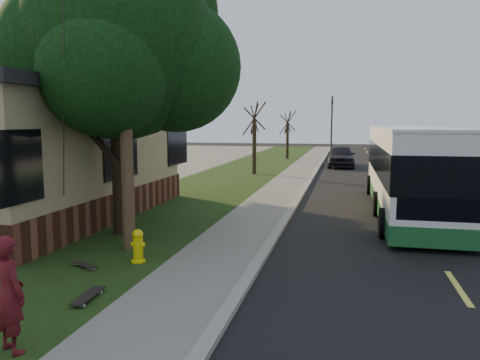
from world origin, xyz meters
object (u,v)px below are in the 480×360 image
Objects in this scene: fire_hydrant at (138,246)px; bare_tree_near at (254,139)px; bare_tree_far at (287,136)px; distant_car at (341,156)px; leafy_tree at (122,47)px; traffic_signal at (332,122)px; transit_bus at (411,168)px; skateboard_spare at (84,265)px; skateboarder at (9,294)px; utility_pole at (124,59)px; skateboard_main at (88,296)px.

bare_tree_near is (-0.90, 18.00, 1.72)m from fire_hydrant.
bare_tree_far is at bearing 90.76° from fire_hydrant.
leafy_tree is at bearing -105.64° from distant_car.
traffic_signal reaches higher than transit_bus.
transit_bus is at bearing 47.69° from skateboard_spare.
skateboard_spare is (-1.06, 3.53, -0.75)m from skateboarder.
utility_pole reaches higher than fire_hydrant.
utility_pole is 33.26m from traffic_signal.
transit_bus is 11.39m from skateboard_spare.
fire_hydrant is at bearing 92.54° from skateboard_main.
distant_car is (1.00, -9.71, -2.39)m from traffic_signal.
leafy_tree reaches higher than distant_car.
bare_tree_far is 5.42× the size of skateboard_spare.
leafy_tree is at bearing 100.51° from skateboard_spare.
distant_car is (4.81, 23.30, -3.86)m from utility_pole.
bare_tree_near is 0.39× the size of transit_bus.
skateboarder is (0.81, -5.16, -3.76)m from utility_pole.
utility_pole reaches higher than skateboard_main.
bare_tree_near is 5.79× the size of skateboard_spare.
bare_tree_near is at bearing 89.81° from skateboard_spare.
bare_tree_near is at bearing 90.66° from utility_pole.
traffic_signal is 6.00× the size of skateboard_main.
distant_car is at bearing 98.72° from transit_bus.
bare_tree_far reaches higher than fire_hydrant.
fire_hydrant is 0.09× the size of leafy_tree.
skateboarder is (1.67, -6.81, -4.29)m from leafy_tree.
leafy_tree is at bearing 117.60° from utility_pole.
skateboard_spare is at bearing -146.69° from fire_hydrant.
skateboarder is 0.35× the size of distant_car.
utility_pole is at bearing -89.34° from bare_tree_near.
skateboard_main is at bearing -66.70° from skateboarder.
distant_car is at bearing 75.32° from leafy_tree.
fire_hydrant reaches higher than skateboard_main.
fire_hydrant is at bearing -54.62° from utility_pole.
utility_pole is 1.16× the size of leafy_tree.
bare_tree_near is at bearing 92.86° from fire_hydrant.
leafy_tree is 8.50× the size of skateboard_main.
bare_tree_near is at bearing 87.50° from leafy_tree.
distant_car is at bearing -84.12° from traffic_signal.
bare_tree_far reaches higher than skateboard_main.
leafy_tree is 4.85× the size of skateboarder.
skateboard_spare is at bearing -98.97° from utility_pole.
fire_hydrant is at bearing -100.54° from distant_car.
skateboarder reaches higher than fire_hydrant.
transit_bus is at bearing -72.46° from bare_tree_far.
leafy_tree is 1.81× the size of bare_tree_near.
leafy_tree is 1.71× the size of distant_car.
fire_hydrant is 0.18× the size of bare_tree_far.
bare_tree_near is at bearing 92.83° from skateboard_main.
skateboarder is at bearing -73.27° from skateboard_spare.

